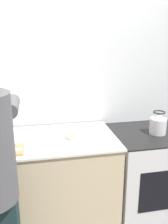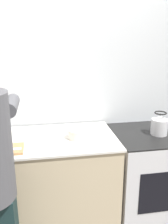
# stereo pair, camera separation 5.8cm
# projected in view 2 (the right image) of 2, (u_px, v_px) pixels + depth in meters

# --- Properties ---
(wall_back) EXTENTS (8.00, 0.05, 2.60)m
(wall_back) POSITION_uv_depth(u_px,v_px,m) (63.00, 83.00, 2.41)
(wall_back) COLOR silver
(wall_back) RESTS_ON ground_plane
(counter) EXTENTS (1.62, 0.68, 0.90)m
(counter) POSITION_uv_depth(u_px,v_px,m) (25.00, 187.00, 2.22)
(counter) COLOR #C6B28E
(counter) RESTS_ON ground_plane
(oven) EXTENTS (0.76, 0.66, 0.88)m
(oven) POSITION_uv_depth(u_px,v_px,m) (152.00, 175.00, 2.42)
(oven) COLOR silver
(oven) RESTS_ON ground_plane
(cutting_board) EXTENTS (0.33, 0.20, 0.02)m
(cutting_board) POSITION_uv_depth(u_px,v_px,m) (1.00, 150.00, 1.89)
(cutting_board) COLOR #A87A4C
(cutting_board) RESTS_ON counter
(knife) EXTENTS (0.24, 0.04, 0.01)m
(knife) POSITION_uv_depth(u_px,v_px,m) (4.00, 150.00, 1.87)
(knife) COLOR silver
(knife) RESTS_ON cutting_board
(kettle) EXTENTS (0.15, 0.15, 0.21)m
(kettle) POSITION_uv_depth(u_px,v_px,m) (159.00, 125.00, 2.24)
(kettle) COLOR silver
(kettle) RESTS_ON oven
(bowl_prep) EXTENTS (0.19, 0.19, 0.08)m
(bowl_prep) POSITION_uv_depth(u_px,v_px,m) (79.00, 134.00, 2.12)
(bowl_prep) COLOR silver
(bowl_prep) RESTS_ON counter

